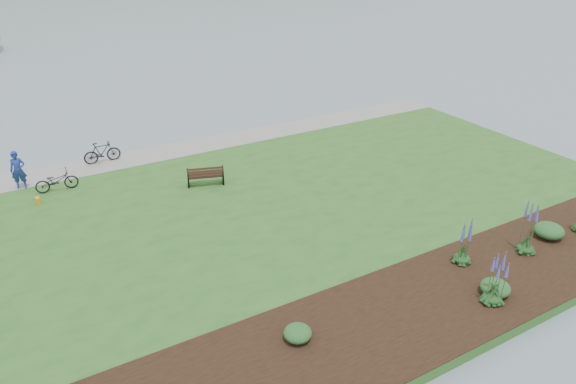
# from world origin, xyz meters

# --- Properties ---
(ground) EXTENTS (600.00, 600.00, 0.00)m
(ground) POSITION_xyz_m (0.00, 0.00, 0.00)
(ground) COLOR slate
(ground) RESTS_ON ground
(lawn) EXTENTS (34.00, 20.00, 0.40)m
(lawn) POSITION_xyz_m (0.00, -2.00, 0.20)
(lawn) COLOR #27581F
(lawn) RESTS_ON ground
(shoreline_path) EXTENTS (34.00, 2.20, 0.03)m
(shoreline_path) POSITION_xyz_m (0.00, 6.90, 0.42)
(shoreline_path) COLOR gray
(shoreline_path) RESTS_ON lawn
(garden_bed) EXTENTS (24.00, 4.40, 0.04)m
(garden_bed) POSITION_xyz_m (3.00, -9.80, 0.42)
(garden_bed) COLOR black
(garden_bed) RESTS_ON lawn
(park_bench) EXTENTS (1.81, 1.17, 1.04)m
(park_bench) POSITION_xyz_m (-0.98, 1.94, 0.92)
(park_bench) COLOR black
(park_bench) RESTS_ON lawn
(person) EXTENTS (0.90, 0.71, 2.18)m
(person) POSITION_xyz_m (-8.59, 5.93, 1.49)
(person) COLOR navy
(person) RESTS_ON lawn
(bicycle_a) EXTENTS (0.75, 1.91, 0.98)m
(bicycle_a) POSITION_xyz_m (-7.17, 4.85, 0.89)
(bicycle_a) COLOR black
(bicycle_a) RESTS_ON lawn
(bicycle_b) EXTENTS (0.54, 1.86, 1.12)m
(bicycle_b) POSITION_xyz_m (-4.62, 7.20, 0.96)
(bicycle_b) COLOR black
(bicycle_b) RESTS_ON lawn
(pannier) EXTENTS (0.23, 0.31, 0.30)m
(pannier) POSITION_xyz_m (-8.13, 3.89, 0.55)
(pannier) COLOR orange
(pannier) RESTS_ON lawn
(echium_0) EXTENTS (0.62, 0.62, 2.02)m
(echium_0) POSITION_xyz_m (3.77, -10.80, 1.30)
(echium_0) COLOR #153A17
(echium_0) RESTS_ON garden_bed
(echium_1) EXTENTS (0.62, 0.62, 1.86)m
(echium_1) POSITION_xyz_m (4.63, -8.70, 1.18)
(echium_1) COLOR #153A17
(echium_1) RESTS_ON garden_bed
(echium_2) EXTENTS (0.62, 0.62, 2.20)m
(echium_2) POSITION_xyz_m (7.19, -9.41, 1.33)
(echium_2) COLOR #153A17
(echium_2) RESTS_ON garden_bed
(shrub_0) EXTENTS (0.84, 0.84, 0.42)m
(shrub_0) POSITION_xyz_m (-2.53, -9.15, 0.65)
(shrub_0) COLOR #1E4C21
(shrub_0) RESTS_ON garden_bed
(shrub_1) EXTENTS (0.98, 0.98, 0.49)m
(shrub_1) POSITION_xyz_m (4.19, -10.56, 0.68)
(shrub_1) COLOR #1E4C21
(shrub_1) RESTS_ON garden_bed
(shrub_2) EXTENTS (1.13, 1.13, 0.57)m
(shrub_2) POSITION_xyz_m (8.89, -9.14, 0.72)
(shrub_2) COLOR #1E4C21
(shrub_2) RESTS_ON garden_bed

